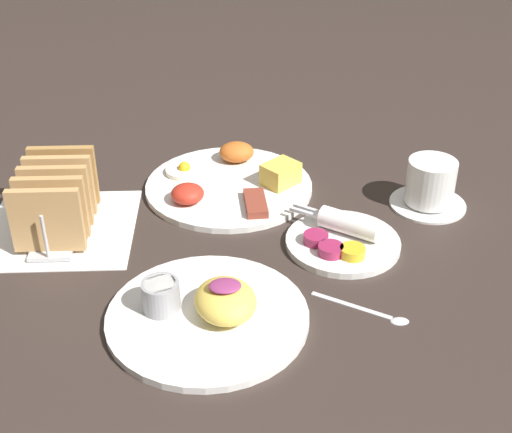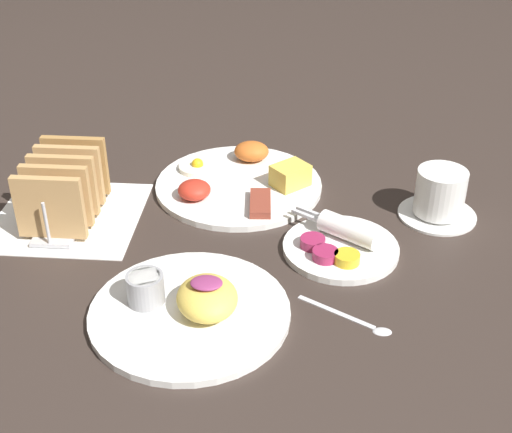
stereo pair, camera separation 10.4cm
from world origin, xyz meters
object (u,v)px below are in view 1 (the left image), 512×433
plate_breakfast (230,182)px  coffee_cup (430,185)px  toast_rack (56,199)px  plate_condiments (343,239)px  plate_foreground (208,310)px

plate_breakfast → coffee_cup: bearing=-12.2°
toast_rack → coffee_cup: size_ratio=1.50×
plate_condiments → plate_foreground: (-0.19, -0.16, 0.00)m
plate_breakfast → coffee_cup: 0.32m
plate_breakfast → plate_condiments: size_ratio=1.65×
plate_condiments → toast_rack: (-0.42, 0.06, 0.04)m
plate_condiments → plate_foreground: bearing=-140.5°
plate_breakfast → plate_condiments: 0.24m
plate_foreground → toast_rack: size_ratio=1.41×
plate_condiments → toast_rack: size_ratio=0.92×
coffee_cup → plate_breakfast: bearing=167.8°
plate_foreground → toast_rack: (-0.22, 0.22, 0.04)m
plate_breakfast → plate_condiments: (0.16, -0.18, 0.00)m
toast_rack → coffee_cup: bearing=4.8°
plate_condiments → plate_foreground: plate_foreground is taller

